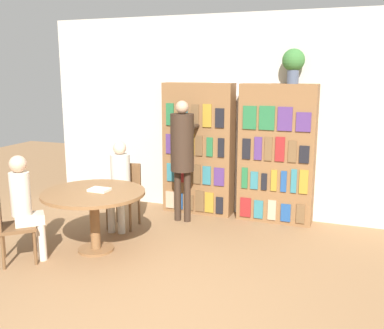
% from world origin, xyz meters
% --- Properties ---
extents(ground_plane, '(16.00, 16.00, 0.00)m').
position_xyz_m(ground_plane, '(0.00, 0.00, 0.00)').
color(ground_plane, olive).
extents(wall_back, '(6.40, 0.07, 3.00)m').
position_xyz_m(wall_back, '(0.00, 3.36, 1.51)').
color(wall_back, beige).
rests_on(wall_back, ground_plane).
extents(bookshelf_left, '(1.08, 0.34, 2.00)m').
position_xyz_m(bookshelf_left, '(-0.60, 3.17, 1.00)').
color(bookshelf_left, brown).
rests_on(bookshelf_left, ground_plane).
extents(bookshelf_right, '(1.08, 0.34, 2.00)m').
position_xyz_m(bookshelf_right, '(0.60, 3.17, 1.00)').
color(bookshelf_right, brown).
rests_on(bookshelf_right, ground_plane).
extents(flower_vase, '(0.31, 0.31, 0.47)m').
position_xyz_m(flower_vase, '(0.78, 3.17, 2.29)').
color(flower_vase, '#475166').
rests_on(flower_vase, bookshelf_right).
extents(reading_table, '(1.25, 1.25, 0.75)m').
position_xyz_m(reading_table, '(-1.24, 1.24, 0.63)').
color(reading_table, brown).
rests_on(reading_table, ground_plane).
extents(chair_near_camera, '(0.57, 0.57, 0.89)m').
position_xyz_m(chair_near_camera, '(-1.95, 0.59, 0.49)').
color(chair_near_camera, brown).
rests_on(chair_near_camera, ground_plane).
extents(chair_left_side, '(0.44, 0.44, 0.89)m').
position_xyz_m(chair_left_side, '(-1.35, 2.20, 0.49)').
color(chair_left_side, brown).
rests_on(chair_left_side, ground_plane).
extents(seated_reader_left, '(0.30, 0.39, 1.24)m').
position_xyz_m(seated_reader_left, '(-1.33, 2.02, 0.70)').
color(seated_reader_left, beige).
rests_on(seated_reader_left, ground_plane).
extents(seated_reader_right, '(0.39, 0.38, 1.25)m').
position_xyz_m(seated_reader_right, '(-1.81, 0.72, 0.70)').
color(seated_reader_right, beige).
rests_on(seated_reader_right, ground_plane).
extents(librarian_standing, '(0.34, 0.61, 1.77)m').
position_xyz_m(librarian_standing, '(-0.66, 2.66, 1.10)').
color(librarian_standing, '#332319').
rests_on(librarian_standing, ground_plane).
extents(open_book_on_table, '(0.24, 0.18, 0.03)m').
position_xyz_m(open_book_on_table, '(-1.19, 1.29, 0.77)').
color(open_book_on_table, silver).
rests_on(open_book_on_table, reading_table).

